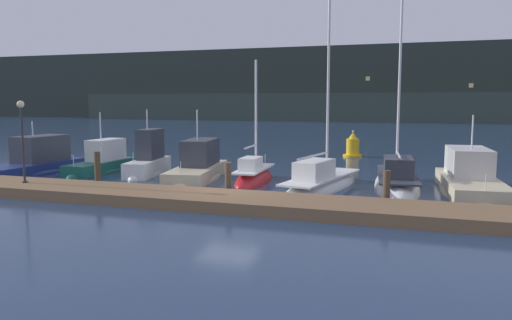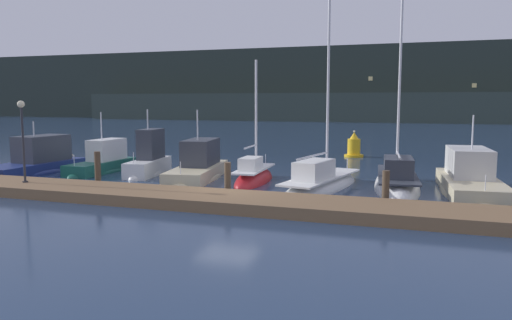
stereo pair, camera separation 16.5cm
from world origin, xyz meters
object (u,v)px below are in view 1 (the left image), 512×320
Objects in this scene: motorboat_berth_1 at (35,167)px; sailboat_berth_6 at (321,185)px; sailboat_berth_7 at (397,185)px; motorboat_berth_8 at (470,185)px; dock_lamppost at (22,127)px; motorboat_berth_4 at (198,172)px; rowboat_adrift at (59,157)px; sailboat_berth_5 at (254,180)px; motorboat_berth_3 at (148,166)px; channel_buoy at (353,147)px; motorboat_berth_2 at (102,166)px.

motorboat_berth_1 is 0.58× the size of sailboat_berth_6.
sailboat_berth_7 reaches higher than motorboat_berth_8.
sailboat_berth_6 is 13.74m from dock_lamppost.
motorboat_berth_4 is at bearing 47.21° from dock_lamppost.
sailboat_berth_6 is (16.58, -0.08, -0.16)m from motorboat_berth_1.
sailboat_berth_6 reaches higher than motorboat_berth_1.
sailboat_berth_6 is at bearing -19.07° from rowboat_adrift.
sailboat_berth_5 is 0.89× the size of motorboat_berth_8.
motorboat_berth_8 is 2.09× the size of dock_lamppost.
sailboat_berth_5 is at bearing -4.13° from motorboat_berth_4.
sailboat_berth_7 is at bearing -13.58° from rowboat_adrift.
motorboat_berth_3 is 15.94m from channel_buoy.
motorboat_berth_4 is 0.73× the size of sailboat_berth_7.
channel_buoy is at bearing 117.93° from motorboat_berth_8.
motorboat_berth_2 is 19.66m from motorboat_berth_8.
motorboat_berth_8 is at bearing -12.40° from rowboat_adrift.
motorboat_berth_4 is at bearing -116.15° from channel_buoy.
dock_lamppost is at bearing -110.62° from motorboat_berth_3.
motorboat_berth_2 is at bearing -36.05° from rowboat_adrift.
sailboat_berth_5 is 3.51× the size of channel_buoy.
channel_buoy is at bearing 44.68° from motorboat_berth_2.
motorboat_berth_3 reaches higher than motorboat_berth_8.
motorboat_berth_3 is 0.40× the size of sailboat_berth_6.
motorboat_berth_4 is 14.59m from channel_buoy.
rowboat_adrift is at bearing 160.93° from sailboat_berth_6.
channel_buoy is 21.62m from rowboat_adrift.
sailboat_berth_7 is (3.35, 1.36, -0.04)m from sailboat_berth_6.
sailboat_berth_7 is at bearing 1.39° from motorboat_berth_4.
sailboat_berth_6 reaches higher than motorboat_berth_3.
motorboat_berth_4 is at bearing -23.48° from rowboat_adrift.
motorboat_berth_1 reaches higher than channel_buoy.
motorboat_berth_1 is 0.98× the size of motorboat_berth_4.
motorboat_berth_4 is 2.82× the size of rowboat_adrift.
motorboat_berth_3 is 0.50× the size of sailboat_berth_7.
motorboat_berth_3 is at bearing 172.87° from motorboat_berth_4.
motorboat_berth_4 is at bearing 175.87° from sailboat_berth_5.
motorboat_berth_3 reaches higher than rowboat_adrift.
sailboat_berth_7 is at bearing 3.69° from motorboat_berth_1.
motorboat_berth_8 is 3.04× the size of rowboat_adrift.
sailboat_berth_5 is at bearing -103.61° from channel_buoy.
dock_lamppost is at bearing -146.39° from sailboat_berth_5.
sailboat_berth_5 is (12.96, 0.81, -0.22)m from motorboat_berth_1.
sailboat_berth_7 reaches higher than dock_lamppost.
dock_lamppost is at bearing -132.79° from motorboat_berth_4.
motorboat_berth_8 is at bearing 2.76° from motorboat_berth_1.
dock_lamppost is 1.45× the size of rowboat_adrift.
sailboat_berth_5 reaches higher than channel_buoy.
motorboat_berth_1 is 1.90× the size of dock_lamppost.
rowboat_adrift is (-20.44, -7.01, -0.72)m from channel_buoy.
rowboat_adrift is at bearing 166.42° from sailboat_berth_7.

